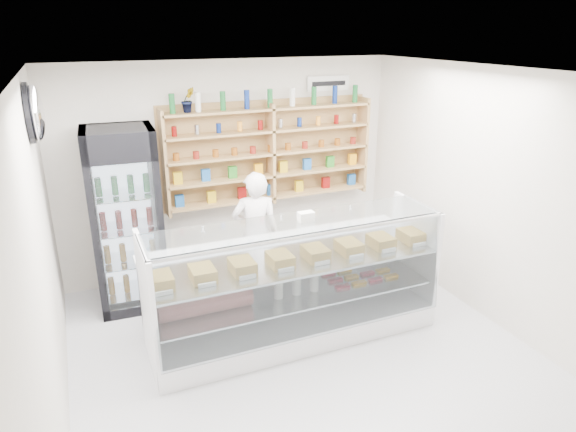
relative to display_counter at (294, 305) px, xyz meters
name	(u,v)px	position (x,y,z in m)	size (l,w,h in m)	color
room	(313,234)	(-0.05, -0.54, 1.04)	(5.00, 5.00, 5.00)	#B8B8BE
display_counter	(294,305)	(0.00, 0.00, 0.00)	(3.07, 0.92, 1.34)	white
shop_worker	(256,234)	(-0.03, 1.09, 0.42)	(0.57, 0.38, 1.57)	white
drinks_cooler	(127,220)	(-1.50, 1.41, 0.71)	(0.81, 0.79, 2.14)	black
wall_shelving	(271,153)	(0.45, 1.80, 1.23)	(2.84, 0.28, 1.33)	#AC8151
potted_plant	(188,100)	(-0.60, 1.80, 1.98)	(0.17, 0.13, 0.30)	#1E6626
security_mirror	(35,113)	(-2.22, 0.66, 2.09)	(0.15, 0.50, 0.50)	silver
wall_sign	(328,83)	(1.35, 1.93, 2.09)	(0.62, 0.03, 0.20)	white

